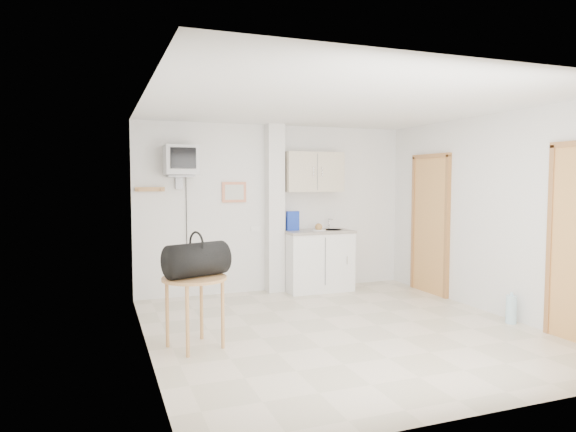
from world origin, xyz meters
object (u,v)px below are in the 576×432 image
object	(u,v)px
crt_television	(181,161)
duffel_bag	(197,259)
round_table	(194,286)
water_bottle	(511,309)

from	to	relation	value
crt_television	duffel_bag	bearing A→B (deg)	-94.82
crt_television	round_table	xyz separation A→B (m)	(-0.20, -2.08, -1.31)
duffel_bag	water_bottle	bearing A→B (deg)	-28.18
crt_television	round_table	size ratio (longest dim) A/B	3.00
crt_television	round_table	bearing A→B (deg)	-95.50
duffel_bag	water_bottle	distance (m)	3.70
round_table	duffel_bag	xyz separation A→B (m)	(0.03, 0.01, 0.27)
crt_television	water_bottle	bearing A→B (deg)	-36.03
crt_television	duffel_bag	xyz separation A→B (m)	(-0.17, -2.07, -1.05)
round_table	water_bottle	world-z (taller)	round_table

